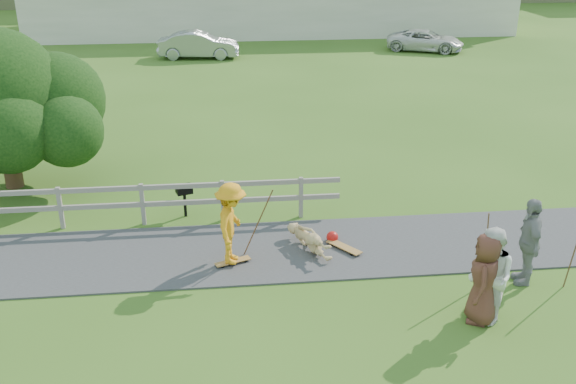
% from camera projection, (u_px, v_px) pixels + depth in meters
% --- Properties ---
extents(ground, '(260.00, 260.00, 0.00)m').
position_uv_depth(ground, '(226.00, 288.00, 13.43)').
color(ground, '#375F1B').
rests_on(ground, ground).
extents(path, '(34.00, 3.00, 0.04)m').
position_uv_depth(path, '(225.00, 253.00, 14.80)').
color(path, '#343436').
rests_on(path, ground).
extents(fence, '(15.05, 0.10, 1.10)m').
position_uv_depth(fence, '(34.00, 203.00, 15.71)').
color(fence, slate).
rests_on(fence, ground).
extents(skater_rider, '(0.93, 1.32, 1.86)m').
position_uv_depth(skater_rider, '(232.00, 228.00, 13.96)').
color(skater_rider, orange).
rests_on(skater_rider, ground).
extents(skater_fallen, '(1.62, 0.97, 0.58)m').
position_uv_depth(skater_fallen, '(310.00, 239.00, 14.83)').
color(skater_fallen, tan).
rests_on(skater_fallen, ground).
extents(spectator_a, '(0.82, 1.00, 1.92)m').
position_uv_depth(spectator_a, '(491.00, 276.00, 11.99)').
color(spectator_a, silver).
rests_on(spectator_a, ground).
extents(spectator_b, '(0.69, 1.20, 1.92)m').
position_uv_depth(spectator_b, '(529.00, 241.00, 13.30)').
color(spectator_b, gray).
rests_on(spectator_b, ground).
extents(spectator_c, '(0.90, 1.05, 1.83)m').
position_uv_depth(spectator_c, '(484.00, 279.00, 11.99)').
color(spectator_c, '#582D23').
rests_on(spectator_c, ground).
extents(car_silver, '(4.57, 1.93, 1.47)m').
position_uv_depth(car_silver, '(198.00, 45.00, 35.75)').
color(car_silver, '#97999E').
rests_on(car_silver, ground).
extents(car_white, '(4.87, 3.69, 1.23)m').
position_uv_depth(car_white, '(425.00, 41.00, 37.78)').
color(car_white, silver).
rests_on(car_white, ground).
extents(tree, '(5.53, 5.53, 3.78)m').
position_uv_depth(tree, '(4.00, 124.00, 17.84)').
color(tree, black).
rests_on(tree, ground).
extents(bbq, '(0.47, 0.41, 0.86)m').
position_uv_depth(bbq, '(185.00, 201.00, 16.53)').
color(bbq, black).
rests_on(bbq, ground).
extents(longboard_rider, '(0.83, 0.48, 0.09)m').
position_uv_depth(longboard_rider, '(233.00, 263.00, 14.30)').
color(longboard_rider, olive).
rests_on(longboard_rider, ground).
extents(longboard_fallen, '(0.75, 0.90, 0.11)m').
position_uv_depth(longboard_fallen, '(344.00, 249.00, 14.92)').
color(longboard_fallen, olive).
rests_on(longboard_fallen, ground).
extents(helmet, '(0.29, 0.29, 0.29)m').
position_uv_depth(helmet, '(332.00, 237.00, 15.27)').
color(helmet, '#B61412').
rests_on(helmet, ground).
extents(pole_rider, '(0.03, 0.03, 1.76)m').
position_uv_depth(pole_rider, '(258.00, 221.00, 14.40)').
color(pole_rider, brown).
rests_on(pole_rider, ground).
extents(pole_spec_left, '(0.03, 0.03, 1.68)m').
position_uv_depth(pole_spec_left, '(486.00, 250.00, 13.19)').
color(pole_spec_left, brown).
rests_on(pole_spec_left, ground).
extents(pole_spec_right, '(0.03, 0.03, 1.86)m').
position_uv_depth(pole_spec_right, '(576.00, 247.00, 13.11)').
color(pole_spec_right, brown).
rests_on(pole_spec_right, ground).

